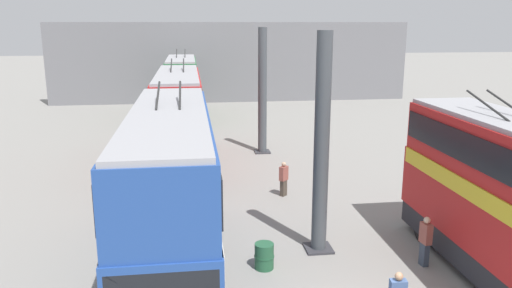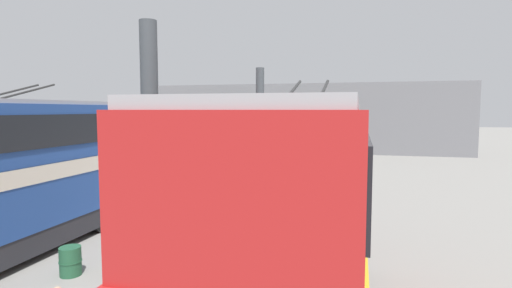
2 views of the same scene
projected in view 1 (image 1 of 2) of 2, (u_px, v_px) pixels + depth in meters
The scene contains 10 objects.
depot_back_wall at pixel (233, 63), 49.90m from camera, with size 0.50×36.00×7.90m.
support_column_near at pixel (321, 149), 16.77m from camera, with size 0.95×0.95×7.57m.
support_column_far at pixel (262, 94), 30.05m from camera, with size 0.95×0.95×7.57m.
bus_left_near at pixel (512, 194), 14.69m from camera, with size 9.46×2.54×5.68m.
bus_right_near at pixel (171, 185), 15.20m from camera, with size 11.07×2.54×5.87m.
bus_right_mid at pixel (179, 113), 27.92m from camera, with size 10.64×2.54×5.75m.
bus_right_far at pixel (182, 84), 41.73m from camera, with size 9.55×2.54×5.62m.
person_by_left_row at pixel (425, 240), 16.27m from camera, with size 0.45×0.29×1.70m.
person_aisle_midway at pixel (284, 178), 22.92m from camera, with size 0.47×0.47×1.62m.
oil_drum at pixel (264, 256), 16.18m from camera, with size 0.65×0.65×0.86m.
Camera 1 is at (-10.99, 4.33, 7.78)m, focal length 35.00 mm.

